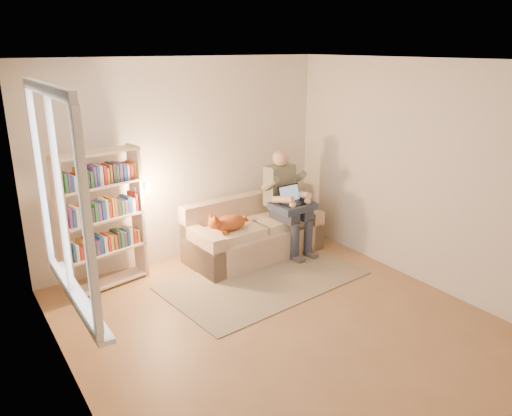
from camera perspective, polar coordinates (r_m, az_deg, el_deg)
floor at (r=5.21m, az=3.36°, el=-13.45°), size 4.50×4.50×0.00m
ceiling at (r=4.44m, az=3.99°, el=16.44°), size 4.00×4.50×0.02m
wall_left at (r=3.88m, az=-20.85°, el=-4.71°), size 0.02×4.50×2.60m
wall_right at (r=6.04m, az=19.09°, el=3.45°), size 0.02×4.50×2.60m
wall_back at (r=6.54m, az=-8.24°, el=5.35°), size 4.00×0.02×2.60m
window at (r=4.05m, az=-20.89°, el=-2.63°), size 0.12×1.52×1.69m
sofa at (r=6.75m, az=-0.38°, el=-3.12°), size 1.87×0.95×0.77m
person at (r=6.74m, az=3.41°, el=1.29°), size 0.44×0.67×1.40m
cat at (r=6.30m, az=-2.99°, el=-1.62°), size 0.67×0.27×0.25m
blanket at (r=6.67m, az=4.20°, el=0.22°), size 0.56×0.47×0.09m
laptop at (r=6.65m, az=4.15°, el=1.07°), size 0.37×0.30×0.31m
bookshelf at (r=5.93m, az=-17.21°, el=-0.63°), size 1.12×0.44×1.63m
rug at (r=6.13m, az=0.91°, el=-8.23°), size 2.49×1.63×0.01m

